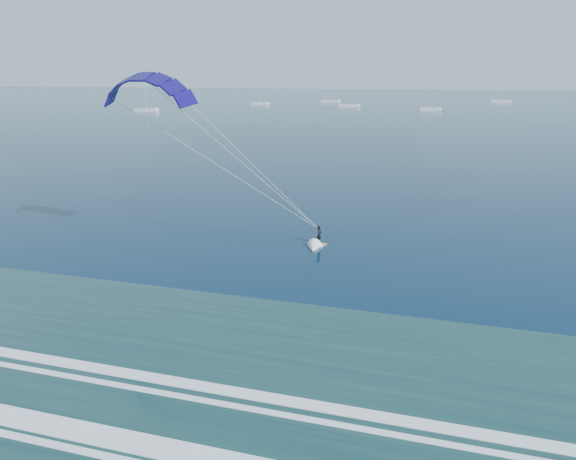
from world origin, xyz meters
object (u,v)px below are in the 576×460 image
(sailboat_1, at_px, (260,104))
(sailboat_8, at_px, (349,105))
(sailboat_3, at_px, (430,109))
(sailboat_4, at_px, (500,101))
(sailboat_2, at_px, (331,101))
(kitesurfer_rig, at_px, (237,159))
(sailboat_0, at_px, (147,110))

(sailboat_1, height_order, sailboat_8, sailboat_8)
(sailboat_3, xyz_separation_m, sailboat_4, (30.91, 66.27, 0.01))
(sailboat_2, height_order, sailboat_8, sailboat_8)
(kitesurfer_rig, distance_m, sailboat_1, 190.50)
(sailboat_3, bearing_deg, sailboat_2, 135.67)
(sailboat_1, height_order, sailboat_3, sailboat_1)
(sailboat_0, relative_size, sailboat_1, 1.12)
(sailboat_2, distance_m, sailboat_3, 63.84)
(kitesurfer_rig, distance_m, sailboat_2, 211.16)
(sailboat_2, bearing_deg, sailboat_8, -66.15)
(sailboat_2, relative_size, sailboat_3, 1.17)
(kitesurfer_rig, xyz_separation_m, sailboat_4, (42.64, 229.97, -6.62))
(sailboat_8, bearing_deg, sailboat_0, -145.04)
(sailboat_0, xyz_separation_m, sailboat_8, (65.35, 45.70, 0.02))
(sailboat_0, height_order, sailboat_4, sailboat_0)
(sailboat_1, bearing_deg, sailboat_3, -13.59)
(sailboat_1, relative_size, sailboat_4, 0.91)
(sailboat_3, distance_m, sailboat_4, 73.13)
(sailboat_0, height_order, sailboat_1, sailboat_0)
(kitesurfer_rig, xyz_separation_m, sailboat_3, (11.72, 163.70, -6.63))
(sailboat_4, xyz_separation_m, sailboat_8, (-63.07, -52.23, 0.02))
(sailboat_1, bearing_deg, kitesurfer_rig, -71.83)
(sailboat_8, bearing_deg, sailboat_3, -23.60)
(kitesurfer_rig, xyz_separation_m, sailboat_2, (-33.94, 208.31, -6.62))
(kitesurfer_rig, xyz_separation_m, sailboat_0, (-85.78, 132.05, -6.62))
(sailboat_4, bearing_deg, sailboat_0, -142.67)
(kitesurfer_rig, relative_size, sailboat_2, 1.34)
(sailboat_0, relative_size, sailboat_2, 1.01)
(kitesurfer_rig, bearing_deg, sailboat_1, 108.17)
(kitesurfer_rig, height_order, sailboat_1, kitesurfer_rig)
(sailboat_1, bearing_deg, sailboat_2, 47.16)
(kitesurfer_rig, xyz_separation_m, sailboat_1, (-59.37, 180.89, -6.63))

